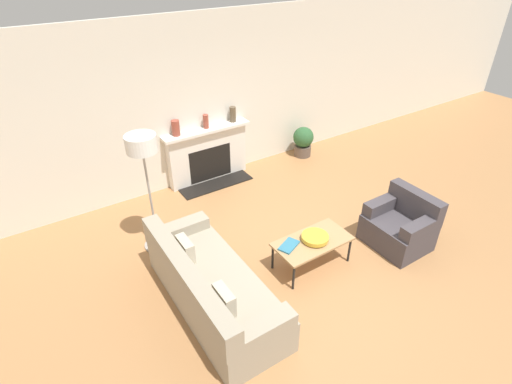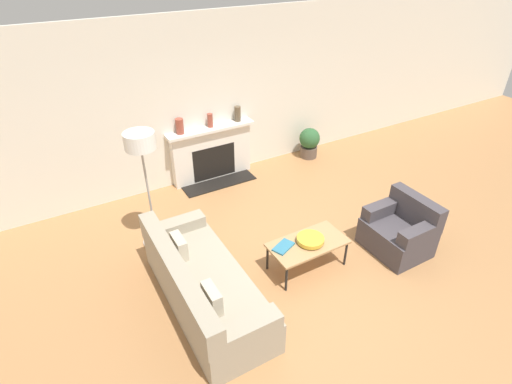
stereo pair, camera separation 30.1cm
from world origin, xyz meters
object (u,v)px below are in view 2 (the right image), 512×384
object	(u,v)px
couch	(202,285)
book	(283,247)
armchair_near	(400,231)
bowl	(310,239)
mantel_vase_center_right	(238,114)
potted_plant	(309,142)
mantel_vase_left	(180,126)
floor_lamp	(142,155)
coffee_table	(308,244)
mantel_vase_center_left	(210,120)
fireplace	(212,154)

from	to	relation	value
couch	book	world-z (taller)	couch
armchair_near	bowl	world-z (taller)	armchair_near
mantel_vase_center_right	potted_plant	distance (m)	1.73
mantel_vase_left	book	bearing A→B (deg)	-83.89
bowl	floor_lamp	size ratio (longest dim) A/B	0.21
couch	book	size ratio (longest dim) A/B	6.40
coffee_table	mantel_vase_left	xyz separation A→B (m)	(-0.64, 2.87, 0.76)
floor_lamp	mantel_vase_center_left	world-z (taller)	floor_lamp
armchair_near	book	world-z (taller)	armchair_near
fireplace	armchair_near	distance (m)	3.51
armchair_near	mantel_vase_center_right	bearing A→B (deg)	-164.14
floor_lamp	coffee_table	bearing A→B (deg)	-43.58
fireplace	armchair_near	size ratio (longest dim) A/B	1.90
bowl	mantel_vase_left	distance (m)	3.03
mantel_vase_left	armchair_near	bearing A→B (deg)	-57.85
couch	potted_plant	bearing A→B (deg)	-53.51
floor_lamp	couch	bearing A→B (deg)	-84.68
coffee_table	book	xyz separation A→B (m)	(-0.34, 0.08, 0.05)
fireplace	couch	xyz separation A→B (m)	(-1.40, -2.76, -0.19)
armchair_near	floor_lamp	distance (m)	3.71
coffee_table	book	bearing A→B (deg)	166.78
bowl	mantel_vase_center_right	distance (m)	2.99
mantel_vase_center_right	potted_plant	size ratio (longest dim) A/B	0.44
couch	mantel_vase_center_left	xyz separation A→B (m)	(1.41, 2.78, 0.83)
fireplace	coffee_table	bearing A→B (deg)	-88.24
coffee_table	floor_lamp	world-z (taller)	floor_lamp
coffee_table	mantel_vase_center_right	world-z (taller)	mantel_vase_center_right
fireplace	armchair_near	xyz separation A→B (m)	(1.47, -3.19, -0.18)
mantel_vase_left	coffee_table	bearing A→B (deg)	-77.53
mantel_vase_left	potted_plant	xyz separation A→B (m)	(2.61, -0.22, -0.82)
armchair_near	book	size ratio (longest dim) A/B	2.50
bowl	mantel_vase_left	size ratio (longest dim) A/B	1.38
couch	floor_lamp	xyz separation A→B (m)	(-0.13, 1.45, 1.14)
coffee_table	mantel_vase_center_right	size ratio (longest dim) A/B	3.82
mantel_vase_center_left	mantel_vase_center_right	size ratio (longest dim) A/B	0.89
armchair_near	coffee_table	bearing A→B (deg)	-103.51
bowl	potted_plant	bearing A→B (deg)	53.85
fireplace	coffee_table	size ratio (longest dim) A/B	1.55
book	floor_lamp	world-z (taller)	floor_lamp
armchair_near	floor_lamp	bearing A→B (deg)	-121.99
fireplace	mantel_vase_center_left	world-z (taller)	mantel_vase_center_left
fireplace	bowl	size ratio (longest dim) A/B	4.45
mantel_vase_center_right	coffee_table	bearing A→B (deg)	-99.26
floor_lamp	mantel_vase_left	world-z (taller)	floor_lamp
armchair_near	floor_lamp	world-z (taller)	floor_lamp
couch	floor_lamp	distance (m)	1.85
coffee_table	armchair_near	bearing A→B (deg)	-13.51
coffee_table	bowl	world-z (taller)	bowl
mantel_vase_center_right	bowl	bearing A→B (deg)	-98.64
couch	mantel_vase_left	distance (m)	3.02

